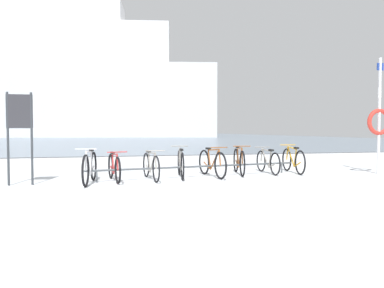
{
  "coord_description": "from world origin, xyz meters",
  "views": [
    {
      "loc": [
        -0.89,
        -6.92,
        1.23
      ],
      "look_at": [
        1.44,
        3.05,
        0.83
      ],
      "focal_mm": 33.09,
      "sensor_mm": 36.0,
      "label": 1
    }
  ],
  "objects_px": {
    "bicycle_3": "(181,163)",
    "bicycle_1": "(114,167)",
    "bicycle_2": "(151,166)",
    "rescue_post": "(379,119)",
    "info_sign": "(20,122)",
    "ferry_ship": "(59,82)",
    "bicycle_4": "(212,163)",
    "bicycle_0": "(90,167)",
    "bicycle_5": "(239,161)",
    "bicycle_7": "(293,160)",
    "bicycle_6": "(268,162)"
  },
  "relations": [
    {
      "from": "bicycle_7",
      "to": "bicycle_6",
      "type": "bearing_deg",
      "value": 177.82
    },
    {
      "from": "bicycle_2",
      "to": "bicycle_6",
      "type": "bearing_deg",
      "value": 8.95
    },
    {
      "from": "bicycle_6",
      "to": "info_sign",
      "type": "height_order",
      "value": "info_sign"
    },
    {
      "from": "bicycle_7",
      "to": "ferry_ship",
      "type": "distance_m",
      "value": 59.53
    },
    {
      "from": "bicycle_3",
      "to": "bicycle_7",
      "type": "bearing_deg",
      "value": 4.44
    },
    {
      "from": "bicycle_3",
      "to": "rescue_post",
      "type": "height_order",
      "value": "rescue_post"
    },
    {
      "from": "info_sign",
      "to": "rescue_post",
      "type": "xyz_separation_m",
      "value": [
        9.33,
        -0.04,
        0.13
      ]
    },
    {
      "from": "bicycle_4",
      "to": "info_sign",
      "type": "distance_m",
      "value": 4.7
    },
    {
      "from": "bicycle_7",
      "to": "info_sign",
      "type": "bearing_deg",
      "value": -174.28
    },
    {
      "from": "bicycle_1",
      "to": "bicycle_4",
      "type": "bearing_deg",
      "value": 5.0
    },
    {
      "from": "bicycle_4",
      "to": "bicycle_5",
      "type": "xyz_separation_m",
      "value": [
        0.88,
        0.32,
        0.01
      ]
    },
    {
      "from": "bicycle_3",
      "to": "bicycle_1",
      "type": "bearing_deg",
      "value": -170.86
    },
    {
      "from": "bicycle_0",
      "to": "info_sign",
      "type": "relative_size",
      "value": 0.83
    },
    {
      "from": "bicycle_7",
      "to": "ferry_ship",
      "type": "xyz_separation_m",
      "value": [
        -13.79,
        57.16,
        9.32
      ]
    },
    {
      "from": "bicycle_0",
      "to": "bicycle_4",
      "type": "bearing_deg",
      "value": 9.16
    },
    {
      "from": "bicycle_5",
      "to": "rescue_post",
      "type": "height_order",
      "value": "rescue_post"
    },
    {
      "from": "rescue_post",
      "to": "ferry_ship",
      "type": "relative_size",
      "value": 0.06
    },
    {
      "from": "info_sign",
      "to": "ferry_ship",
      "type": "xyz_separation_m",
      "value": [
        -6.69,
        57.87,
        8.27
      ]
    },
    {
      "from": "bicycle_1",
      "to": "bicycle_2",
      "type": "bearing_deg",
      "value": 1.96
    },
    {
      "from": "bicycle_2",
      "to": "info_sign",
      "type": "relative_size",
      "value": 0.82
    },
    {
      "from": "bicycle_0",
      "to": "rescue_post",
      "type": "height_order",
      "value": "rescue_post"
    },
    {
      "from": "bicycle_0",
      "to": "bicycle_7",
      "type": "relative_size",
      "value": 1.03
    },
    {
      "from": "rescue_post",
      "to": "bicycle_6",
      "type": "bearing_deg",
      "value": 165.41
    },
    {
      "from": "bicycle_0",
      "to": "bicycle_3",
      "type": "bearing_deg",
      "value": 13.69
    },
    {
      "from": "info_sign",
      "to": "rescue_post",
      "type": "height_order",
      "value": "rescue_post"
    },
    {
      "from": "bicycle_4",
      "to": "bicycle_6",
      "type": "relative_size",
      "value": 1.09
    },
    {
      "from": "bicycle_3",
      "to": "bicycle_7",
      "type": "xyz_separation_m",
      "value": [
        3.36,
        0.26,
        -0.01
      ]
    },
    {
      "from": "bicycle_2",
      "to": "info_sign",
      "type": "xyz_separation_m",
      "value": [
        -2.94,
        -0.21,
        1.07
      ]
    },
    {
      "from": "bicycle_2",
      "to": "rescue_post",
      "type": "bearing_deg",
      "value": -2.24
    },
    {
      "from": "bicycle_2",
      "to": "bicycle_5",
      "type": "bearing_deg",
      "value": 11.47
    },
    {
      "from": "rescue_post",
      "to": "ferry_ship",
      "type": "distance_m",
      "value": 60.64
    },
    {
      "from": "bicycle_4",
      "to": "bicycle_5",
      "type": "relative_size",
      "value": 0.99
    },
    {
      "from": "bicycle_2",
      "to": "bicycle_3",
      "type": "height_order",
      "value": "bicycle_3"
    },
    {
      "from": "bicycle_1",
      "to": "bicycle_7",
      "type": "relative_size",
      "value": 0.98
    },
    {
      "from": "bicycle_5",
      "to": "rescue_post",
      "type": "distance_m",
      "value": 4.13
    },
    {
      "from": "bicycle_1",
      "to": "bicycle_3",
      "type": "xyz_separation_m",
      "value": [
        1.69,
        0.27,
        0.03
      ]
    },
    {
      "from": "bicycle_2",
      "to": "rescue_post",
      "type": "relative_size",
      "value": 0.52
    },
    {
      "from": "bicycle_2",
      "to": "bicycle_4",
      "type": "xyz_separation_m",
      "value": [
        1.63,
        0.19,
        0.02
      ]
    },
    {
      "from": "bicycle_1",
      "to": "bicycle_5",
      "type": "distance_m",
      "value": 3.44
    },
    {
      "from": "bicycle_6",
      "to": "bicycle_2",
      "type": "bearing_deg",
      "value": -171.05
    },
    {
      "from": "bicycle_3",
      "to": "rescue_post",
      "type": "relative_size",
      "value": 0.53
    },
    {
      "from": "bicycle_4",
      "to": "info_sign",
      "type": "bearing_deg",
      "value": -175.01
    },
    {
      "from": "bicycle_0",
      "to": "bicycle_5",
      "type": "distance_m",
      "value": 4.03
    },
    {
      "from": "bicycle_5",
      "to": "bicycle_6",
      "type": "relative_size",
      "value": 1.1
    },
    {
      "from": "bicycle_2",
      "to": "bicycle_3",
      "type": "relative_size",
      "value": 0.98
    },
    {
      "from": "bicycle_2",
      "to": "ferry_ship",
      "type": "distance_m",
      "value": 59.2
    },
    {
      "from": "bicycle_0",
      "to": "bicycle_7",
      "type": "distance_m",
      "value": 5.66
    },
    {
      "from": "bicycle_3",
      "to": "info_sign",
      "type": "relative_size",
      "value": 0.83
    },
    {
      "from": "bicycle_1",
      "to": "bicycle_4",
      "type": "height_order",
      "value": "bicycle_4"
    },
    {
      "from": "info_sign",
      "to": "ferry_ship",
      "type": "distance_m",
      "value": 58.84
    }
  ]
}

